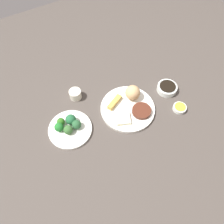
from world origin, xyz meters
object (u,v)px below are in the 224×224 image
main_plate (128,109)px  soy_sauce_bowl (167,88)px  teacup (75,94)px  sauce_ramekin_hot_mustard (180,108)px  broccoli_plate (70,129)px

main_plate → soy_sauce_bowl: bearing=-180.0°
main_plate → soy_sauce_bowl: (-0.25, -0.00, 0.01)m
main_plate → teacup: 0.28m
soy_sauce_bowl → teacup: bearing=-24.6°
sauce_ramekin_hot_mustard → teacup: 0.54m
soy_sauce_bowl → teacup: 0.49m
broccoli_plate → teacup: 0.20m
broccoli_plate → teacup: bearing=-122.8°
teacup → main_plate: bearing=134.0°
teacup → broccoli_plate: bearing=57.2°
soy_sauce_bowl → sauce_ramekin_hot_mustard: size_ratio=1.56×
main_plate → broccoli_plate: 0.31m
main_plate → sauce_ramekin_hot_mustard: (-0.23, 0.13, 0.00)m
broccoli_plate → sauce_ramekin_hot_mustard: 0.56m
main_plate → broccoli_plate: size_ratio=1.31×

